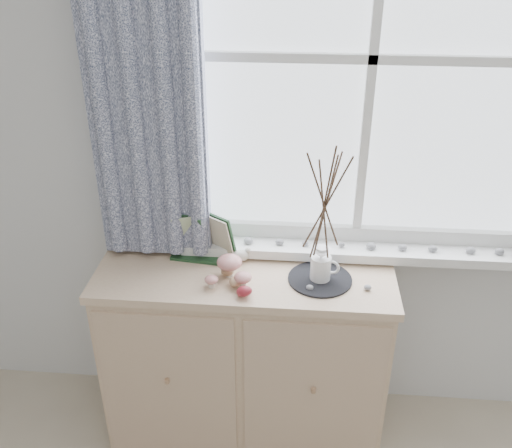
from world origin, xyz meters
name	(u,v)px	position (x,y,z in m)	size (l,w,h in m)	color
sideboard	(245,354)	(-0.15, 1.75, 0.43)	(1.20, 0.45, 0.85)	beige
botanical_book	(202,239)	(-0.33, 1.82, 0.96)	(0.30, 0.13, 0.21)	#1E3F22
toadstool_cluster	(230,268)	(-0.20, 1.70, 0.90)	(0.18, 0.16, 0.09)	beige
wooden_eggs	(236,281)	(-0.17, 1.65, 0.87)	(0.13, 0.17, 0.06)	tan
songbird_figurine	(240,255)	(-0.18, 1.84, 0.88)	(0.11, 0.05, 0.06)	silver
crocheted_doily	(320,279)	(0.15, 1.73, 0.85)	(0.25, 0.25, 0.01)	black
twig_pitcher	(325,201)	(0.15, 1.73, 1.20)	(0.26, 0.26, 0.60)	white
sideboard_pebbles	(321,274)	(0.15, 1.75, 0.86)	(0.33, 0.23, 0.02)	#9A9A9C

